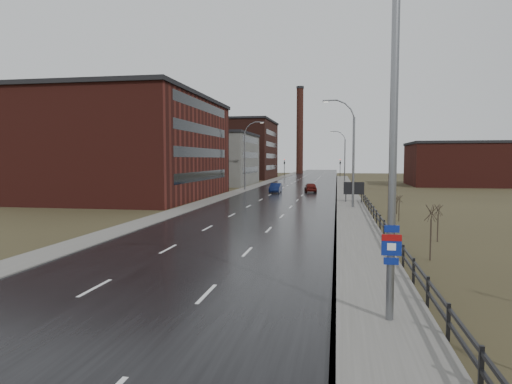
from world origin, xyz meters
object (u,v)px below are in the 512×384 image
at_px(streetlight_main, 382,130).
at_px(billboard, 354,189).
at_px(car_near, 276,188).
at_px(car_far, 311,188).

distance_m(streetlight_main, billboard, 40.17).
xyz_separation_m(streetlight_main, car_near, (-10.52, 54.28, -5.33)).
height_order(streetlight_main, car_near, streetlight_main).
relative_size(car_near, car_far, 1.00).
relative_size(streetlight_main, billboard, 4.83).
relative_size(streetlight_main, car_near, 2.74).
relative_size(streetlight_main, car_far, 2.74).
xyz_separation_m(streetlight_main, car_far, (-5.34, 56.52, -5.31)).
bearing_deg(billboard, streetlight_main, -90.90).
relative_size(billboard, car_near, 0.57).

